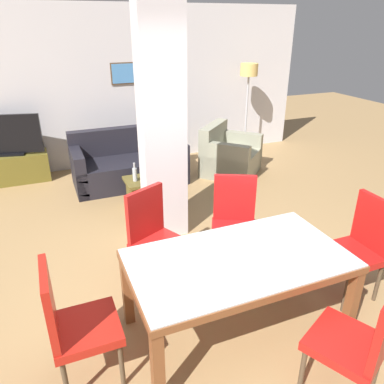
{
  "coord_description": "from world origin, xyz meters",
  "views": [
    {
      "loc": [
        -1.28,
        -2.13,
        2.42
      ],
      "look_at": [
        0.0,
        0.97,
        0.88
      ],
      "focal_mm": 35.0,
      "sensor_mm": 36.0,
      "label": 1
    }
  ],
  "objects": [
    {
      "name": "tv_screen",
      "position": [
        -1.78,
        4.23,
        0.78
      ],
      "size": [
        0.99,
        0.29,
        0.65
      ],
      "rotation": [
        0.0,
        0.0,
        2.91
      ],
      "color": "black",
      "rests_on": "tv_stand"
    },
    {
      "name": "dining_table",
      "position": [
        0.0,
        0.0,
        0.59
      ],
      "size": [
        1.74,
        0.96,
        0.73
      ],
      "color": "brown",
      "rests_on": "ground_plane"
    },
    {
      "name": "tv_stand",
      "position": [
        -1.78,
        4.23,
        0.23
      ],
      "size": [
        1.05,
        0.4,
        0.47
      ],
      "color": "brown",
      "rests_on": "ground_plane"
    },
    {
      "name": "dining_chair_head_left",
      "position": [
        -1.29,
        0.0,
        0.54
      ],
      "size": [
        0.46,
        0.46,
        0.99
      ],
      "rotation": [
        0.0,
        0.0,
        -1.57
      ],
      "color": "#B11D13",
      "rests_on": "ground_plane"
    },
    {
      "name": "coffee_table",
      "position": [
        -0.04,
        2.58,
        0.21
      ],
      "size": [
        0.58,
        0.46,
        0.41
      ],
      "color": "brown",
      "rests_on": "ground_plane"
    },
    {
      "name": "ground_plane",
      "position": [
        0.0,
        0.0,
        0.0
      ],
      "size": [
        18.0,
        18.0,
        0.0
      ],
      "primitive_type": "plane",
      "color": "#A17D4E"
    },
    {
      "name": "dining_chair_far_right",
      "position": [
        0.43,
        0.86,
        0.54
      ],
      "size": [
        0.62,
        0.62,
        0.99
      ],
      "rotation": [
        0.0,
        0.0,
        2.68
      ],
      "color": "#B31616",
      "rests_on": "ground_plane"
    },
    {
      "name": "floor_lamp",
      "position": [
        2.39,
        4.04,
        1.45
      ],
      "size": [
        0.32,
        0.32,
        1.72
      ],
      "color": "#B7B7BC",
      "rests_on": "ground_plane"
    },
    {
      "name": "bottle",
      "position": [
        -0.19,
        2.57,
        0.51
      ],
      "size": [
        0.06,
        0.06,
        0.26
      ],
      "color": "#B2B7BC",
      "rests_on": "coffee_table"
    },
    {
      "name": "sofa",
      "position": [
        -0.06,
        3.52,
        0.29
      ],
      "size": [
        1.75,
        0.87,
        0.85
      ],
      "rotation": [
        0.0,
        0.0,
        3.14
      ],
      "color": "black",
      "rests_on": "ground_plane"
    },
    {
      "name": "dining_chair_far_left",
      "position": [
        -0.43,
        0.88,
        0.54
      ],
      "size": [
        0.61,
        0.61,
        0.99
      ],
      "rotation": [
        0.0,
        0.0,
        -2.69
      ],
      "color": "#B11B18",
      "rests_on": "ground_plane"
    },
    {
      "name": "armchair",
      "position": [
        1.63,
        3.27,
        0.29
      ],
      "size": [
        1.24,
        1.23,
        0.83
      ],
      "rotation": [
        0.0,
        0.0,
        3.9
      ],
      "color": "gray",
      "rests_on": "ground_plane"
    },
    {
      "name": "dining_chair_near_right",
      "position": [
        0.43,
        -0.88,
        0.54
      ],
      "size": [
        0.62,
        0.62,
        0.99
      ],
      "rotation": [
        0.0,
        0.0,
        0.45
      ],
      "color": "#B51712",
      "rests_on": "ground_plane"
    },
    {
      "name": "back_wall",
      "position": [
        0.0,
        4.51,
        1.35
      ],
      "size": [
        7.2,
        0.09,
        2.7
      ],
      "color": "silver",
      "rests_on": "ground_plane"
    },
    {
      "name": "dining_chair_head_right",
      "position": [
        1.28,
        0.0,
        0.54
      ],
      "size": [
        0.46,
        0.46,
        0.99
      ],
      "rotation": [
        0.0,
        0.0,
        1.57
      ],
      "color": "red",
      "rests_on": "ground_plane"
    },
    {
      "name": "divider_pillar",
      "position": [
        -0.03,
        1.77,
        1.35
      ],
      "size": [
        0.5,
        0.29,
        2.7
      ],
      "color": "silver",
      "rests_on": "ground_plane"
    }
  ]
}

